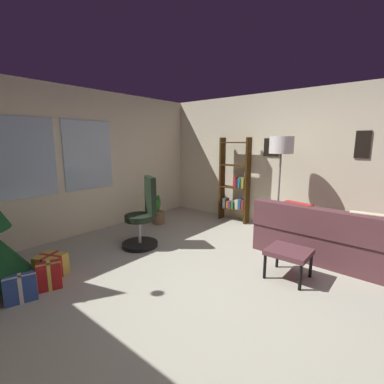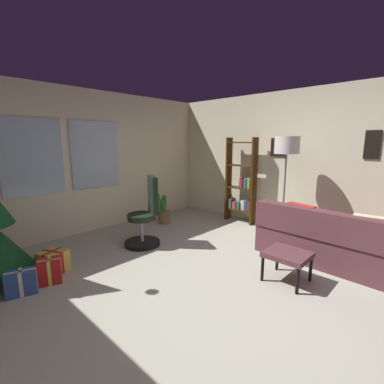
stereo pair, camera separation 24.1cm
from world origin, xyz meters
name	(u,v)px [view 1 (the left image)]	position (x,y,z in m)	size (l,w,h in m)	color
ground_plane	(239,297)	(0.00, 0.00, -0.05)	(5.14, 6.30, 0.10)	#ACAA97
wall_back_with_windows	(79,162)	(-0.02, 3.20, 1.27)	(5.14, 0.12, 2.53)	beige
wall_right_with_frames	(317,163)	(2.62, 0.00, 1.27)	(0.12, 6.30, 2.53)	beige
couch	(341,239)	(1.72, -0.65, 0.28)	(1.55, 2.02, 0.78)	#563035
footstool	(289,253)	(0.68, -0.28, 0.31)	(0.44, 0.48, 0.36)	#563035
gift_box_red	(49,275)	(-1.25, 1.74, 0.14)	(0.32, 0.31, 0.28)	red
gift_box_gold	(51,265)	(-1.13, 1.98, 0.13)	(0.37, 0.39, 0.28)	gold
gift_box_blue	(21,289)	(-1.56, 1.69, 0.13)	(0.34, 0.26, 0.27)	#2D4C99
office_chair	(143,220)	(0.24, 1.86, 0.43)	(0.57, 0.56, 1.10)	black
bookshelf	(235,185)	(2.36, 1.46, 0.76)	(0.18, 0.64, 1.71)	#39240B
floor_lamp	(281,151)	(2.05, 0.42, 1.48)	(0.40, 0.40, 1.71)	slate
potted_plant	(157,212)	(1.20, 2.56, 0.23)	(0.35, 0.27, 0.63)	olive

